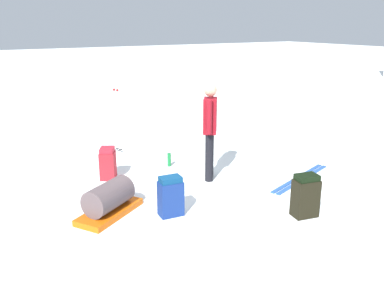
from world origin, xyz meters
name	(u,v)px	position (x,y,z in m)	size (l,w,h in m)	color
ground_plane	(192,182)	(0.00, 0.00, 0.00)	(80.00, 80.00, 0.00)	white
skier_standing	(210,127)	(0.00, 0.36, 0.95)	(0.48, 0.38, 1.70)	black
ski_pair_near	(301,178)	(0.84, 1.75, 0.01)	(0.73, 1.76, 0.05)	#2955A6
backpack_large_dark	(171,196)	(0.92, -0.90, 0.29)	(0.25, 0.36, 0.59)	navy
backpack_bright	(108,163)	(-0.93, -1.18, 0.28)	(0.39, 0.37, 0.57)	maroon
backpack_small_spare	(305,196)	(1.92, 0.74, 0.31)	(0.30, 0.39, 0.63)	black
ski_poles_planted_near	(117,118)	(-2.32, -0.46, 0.76)	(0.18, 0.10, 1.37)	#B2B4B8
gear_sled	(109,200)	(0.46, -1.66, 0.22)	(0.95, 1.14, 0.49)	#D9580C
thermos_bottle	(169,160)	(-0.96, 0.05, 0.13)	(0.07, 0.07, 0.26)	#177233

